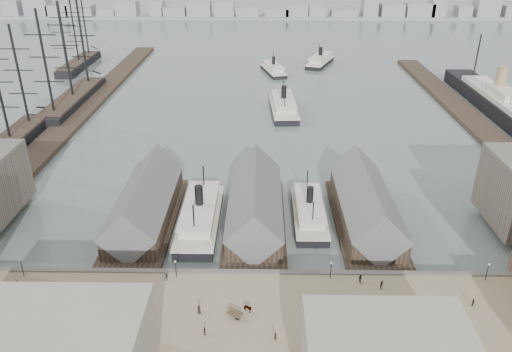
{
  "coord_description": "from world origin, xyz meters",
  "views": [
    {
      "loc": [
        1.75,
        -85.45,
        62.68
      ],
      "look_at": [
        0.0,
        30.0,
        6.0
      ],
      "focal_mm": 35.0,
      "sensor_mm": 36.0,
      "label": 1
    }
  ],
  "objects_px": {
    "ferry_docked_west": "(200,215)",
    "horse_cart_left": "(19,300)",
    "horse_cart_right": "(336,339)",
    "ocean_steamer": "(497,101)",
    "horse_cart_center": "(244,310)"
  },
  "relations": [
    {
      "from": "ferry_docked_west",
      "to": "horse_cart_left",
      "type": "bearing_deg",
      "value": -133.23
    },
    {
      "from": "ferry_docked_west",
      "to": "horse_cart_right",
      "type": "xyz_separation_m",
      "value": [
        26.99,
        -39.76,
        0.24
      ]
    },
    {
      "from": "ferry_docked_west",
      "to": "ocean_steamer",
      "type": "bearing_deg",
      "value": 39.23
    },
    {
      "from": "ocean_steamer",
      "to": "horse_cart_left",
      "type": "bearing_deg",
      "value": -138.97
    },
    {
      "from": "ferry_docked_west",
      "to": "horse_cart_right",
      "type": "height_order",
      "value": "ferry_docked_west"
    },
    {
      "from": "horse_cart_left",
      "to": "horse_cart_center",
      "type": "distance_m",
      "value": 40.79
    },
    {
      "from": "horse_cart_right",
      "to": "horse_cart_left",
      "type": "bearing_deg",
      "value": 71.57
    },
    {
      "from": "ocean_steamer",
      "to": "horse_cart_right",
      "type": "xyz_separation_m",
      "value": [
        -78.01,
        -125.48,
        -0.93
      ]
    },
    {
      "from": "horse_cart_center",
      "to": "horse_cart_right",
      "type": "bearing_deg",
      "value": -80.85
    },
    {
      "from": "ferry_docked_west",
      "to": "ocean_steamer",
      "type": "distance_m",
      "value": 135.55
    },
    {
      "from": "ferry_docked_west",
      "to": "horse_cart_center",
      "type": "relative_size",
      "value": 6.42
    },
    {
      "from": "ocean_steamer",
      "to": "horse_cart_left",
      "type": "height_order",
      "value": "ocean_steamer"
    },
    {
      "from": "ferry_docked_west",
      "to": "horse_cart_center",
      "type": "bearing_deg",
      "value": -70.75
    },
    {
      "from": "ocean_steamer",
      "to": "horse_cart_right",
      "type": "bearing_deg",
      "value": -121.87
    },
    {
      "from": "horse_cart_left",
      "to": "horse_cart_center",
      "type": "xyz_separation_m",
      "value": [
        40.74,
        -1.98,
        -0.03
      ]
    }
  ]
}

